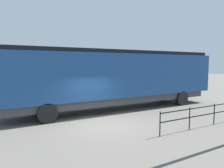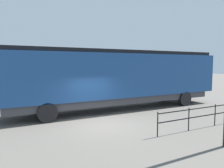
% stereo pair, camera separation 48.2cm
% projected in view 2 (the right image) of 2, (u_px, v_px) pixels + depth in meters
% --- Properties ---
extents(ground_plane, '(120.00, 120.00, 0.00)m').
position_uv_depth(ground_plane, '(103.00, 125.00, 11.52)').
color(ground_plane, '#666059').
extents(locomotive, '(2.87, 16.12, 4.11)m').
position_uv_depth(locomotive, '(125.00, 76.00, 15.59)').
color(locomotive, navy).
rests_on(locomotive, ground_plane).
extents(platform_fence, '(0.05, 7.63, 1.12)m').
position_uv_depth(platform_fence, '(215.00, 112.00, 11.32)').
color(platform_fence, black).
rests_on(platform_fence, ground_plane).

